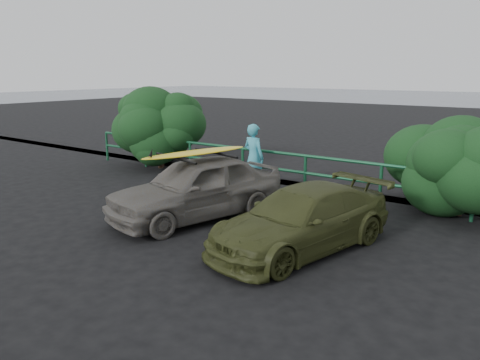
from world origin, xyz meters
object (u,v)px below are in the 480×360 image
object	(u,v)px
olive_vehicle	(302,219)
surfboard	(196,153)
sedan	(197,187)
man	(254,157)
guardrail	(272,170)

from	to	relation	value
olive_vehicle	surfboard	bearing A→B (deg)	-173.04
sedan	man	size ratio (longest dim) A/B	2.22
guardrail	surfboard	bearing A→B (deg)	-88.34
olive_vehicle	sedan	bearing A→B (deg)	-173.04
man	olive_vehicle	bearing A→B (deg)	144.94
man	guardrail	bearing A→B (deg)	-114.69
olive_vehicle	man	bearing A→B (deg)	148.98
olive_vehicle	surfboard	xyz separation A→B (m)	(-2.74, 0.30, 0.89)
man	sedan	bearing A→B (deg)	107.49
guardrail	olive_vehicle	xyz separation A→B (m)	(2.83, -3.51, 0.03)
sedan	man	world-z (taller)	man
olive_vehicle	guardrail	bearing A→B (deg)	142.07
man	surfboard	distance (m)	2.84
guardrail	olive_vehicle	distance (m)	4.51
sedan	olive_vehicle	world-z (taller)	sedan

